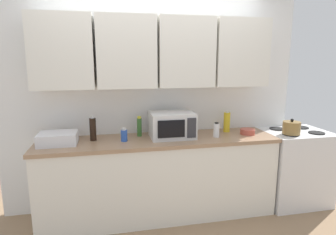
% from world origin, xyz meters
% --- Properties ---
extents(wall_back_with_cabinets, '(3.47, 0.38, 2.60)m').
position_xyz_m(wall_back_with_cabinets, '(-0.00, -0.07, 1.58)').
color(wall_back_with_cabinets, white).
rests_on(wall_back_with_cabinets, ground_plane).
extents(counter_run, '(2.60, 0.63, 0.90)m').
position_xyz_m(counter_run, '(0.00, -0.30, 0.45)').
color(counter_run, white).
rests_on(counter_run, ground_plane).
extents(stove_range, '(0.76, 0.64, 0.91)m').
position_xyz_m(stove_range, '(1.69, -0.32, 0.45)').
color(stove_range, silver).
rests_on(stove_range, ground_plane).
extents(kettle, '(0.20, 0.20, 0.18)m').
position_xyz_m(kettle, '(1.52, -0.46, 0.98)').
color(kettle, olive).
rests_on(kettle, stove_range).
extents(microwave, '(0.48, 0.37, 0.28)m').
position_xyz_m(microwave, '(0.15, -0.28, 1.04)').
color(microwave, silver).
rests_on(microwave, counter_run).
extents(dish_rack, '(0.38, 0.30, 0.12)m').
position_xyz_m(dish_rack, '(-1.05, -0.30, 0.96)').
color(dish_rack, silver).
rests_on(dish_rack, counter_run).
extents(bottle_white_jar, '(0.07, 0.07, 0.17)m').
position_xyz_m(bottle_white_jar, '(0.64, -0.37, 0.98)').
color(bottle_white_jar, white).
rests_on(bottle_white_jar, counter_run).
extents(bottle_soy_dark, '(0.07, 0.07, 0.27)m').
position_xyz_m(bottle_soy_dark, '(-0.70, -0.24, 1.03)').
color(bottle_soy_dark, black).
rests_on(bottle_soy_dark, counter_run).
extents(bottle_blue_cleaner, '(0.07, 0.07, 0.14)m').
position_xyz_m(bottle_blue_cleaner, '(-0.38, -0.33, 0.97)').
color(bottle_blue_cleaner, '#2D56B7').
rests_on(bottle_blue_cleaner, counter_run).
extents(bottle_yellow_mustard, '(0.08, 0.08, 0.25)m').
position_xyz_m(bottle_yellow_mustard, '(0.85, -0.17, 1.02)').
color(bottle_yellow_mustard, gold).
rests_on(bottle_yellow_mustard, counter_run).
extents(bottle_green_oil, '(0.05, 0.05, 0.23)m').
position_xyz_m(bottle_green_oil, '(-0.20, -0.15, 1.01)').
color(bottle_green_oil, '#386B2D').
rests_on(bottle_green_oil, counter_run).
extents(bowl_ceramic_small, '(0.17, 0.17, 0.06)m').
position_xyz_m(bowl_ceramic_small, '(1.04, -0.33, 0.93)').
color(bowl_ceramic_small, '#B24C3D').
rests_on(bowl_ceramic_small, counter_run).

